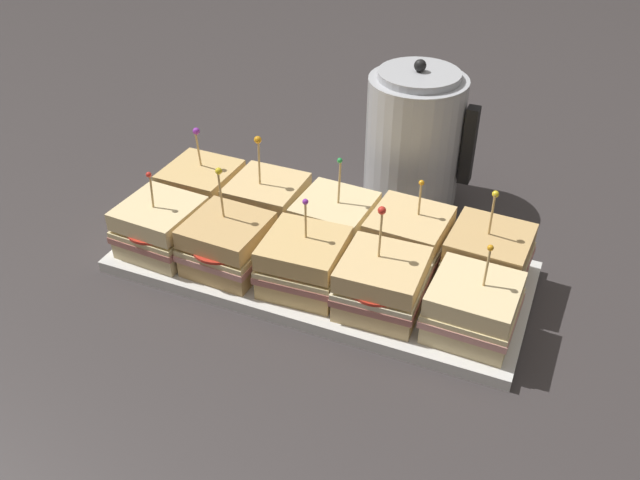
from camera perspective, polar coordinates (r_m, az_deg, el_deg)
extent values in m
plane|color=#383333|center=(1.05, 0.00, -2.67)|extent=(6.00, 6.00, 0.00)
cube|color=silver|center=(1.04, 0.00, -2.45)|extent=(0.63, 0.27, 0.01)
cube|color=silver|center=(1.04, 0.00, -2.06)|extent=(0.63, 0.27, 0.01)
cube|color=beige|center=(1.08, -13.05, -0.08)|extent=(0.12, 0.12, 0.03)
cube|color=#B26B60|center=(1.07, -13.18, 0.77)|extent=(0.12, 0.12, 0.01)
cube|color=beige|center=(1.07, -13.25, 1.19)|extent=(0.12, 0.12, 0.01)
cylinder|color=red|center=(1.05, -13.88, 0.92)|extent=(0.08, 0.08, 0.00)
cube|color=beige|center=(1.06, -13.41, 2.20)|extent=(0.12, 0.12, 0.03)
cylinder|color=tan|center=(1.04, -13.98, 3.83)|extent=(0.00, 0.01, 0.07)
sphere|color=red|center=(1.02, -14.23, 5.35)|extent=(0.01, 0.01, 0.01)
cube|color=tan|center=(1.03, -7.67, -1.53)|extent=(0.12, 0.12, 0.03)
cube|color=tan|center=(1.02, -7.75, -0.66)|extent=(0.12, 0.12, 0.01)
cube|color=beige|center=(1.01, -7.79, -0.22)|extent=(0.12, 0.12, 0.01)
cylinder|color=red|center=(1.00, -8.37, -0.53)|extent=(0.09, 0.09, 0.00)
cube|color=tan|center=(1.00, -7.90, 0.83)|extent=(0.12, 0.12, 0.03)
cylinder|color=tan|center=(0.98, -8.32, 3.59)|extent=(0.00, 0.01, 0.09)
sphere|color=yellow|center=(0.96, -8.54, 5.76)|extent=(0.01, 0.01, 0.01)
cube|color=tan|center=(0.98, -1.18, -3.15)|extent=(0.12, 0.12, 0.03)
cube|color=#B26B60|center=(0.97, -1.20, -2.25)|extent=(0.12, 0.12, 0.01)
cube|color=beige|center=(0.97, -1.20, -1.80)|extent=(0.12, 0.12, 0.01)
cylinder|color=red|center=(0.95, -1.68, -2.15)|extent=(0.06, 0.06, 0.00)
cube|color=#E0B771|center=(0.95, -1.22, -0.73)|extent=(0.12, 0.12, 0.03)
cylinder|color=tan|center=(0.94, -1.19, 1.48)|extent=(0.00, 0.00, 0.07)
sphere|color=purple|center=(0.92, -1.22, 3.23)|extent=(0.01, 0.01, 0.01)
cube|color=#DBB77A|center=(0.95, 5.16, -4.94)|extent=(0.11, 0.11, 0.03)
cube|color=#B26B60|center=(0.94, 5.22, -4.03)|extent=(0.12, 0.12, 0.01)
cube|color=beige|center=(0.93, 5.25, -3.58)|extent=(0.12, 0.12, 0.01)
cylinder|color=red|center=(0.91, 4.88, -3.98)|extent=(0.08, 0.08, 0.00)
cube|color=#E8C281|center=(0.92, 5.32, -2.49)|extent=(0.11, 0.11, 0.03)
cylinder|color=tan|center=(0.90, 5.10, 0.32)|extent=(0.00, 0.01, 0.08)
sphere|color=red|center=(0.88, 5.23, 2.49)|extent=(0.01, 0.01, 0.01)
cube|color=beige|center=(0.93, 12.55, -6.69)|extent=(0.11, 0.11, 0.03)
cube|color=tan|center=(0.92, 12.70, -5.79)|extent=(0.12, 0.12, 0.01)
cube|color=beige|center=(0.92, 12.78, -5.34)|extent=(0.12, 0.12, 0.01)
cube|color=beige|center=(0.90, 12.93, -4.45)|extent=(0.11, 0.11, 0.03)
cylinder|color=tan|center=(0.88, 13.85, -2.40)|extent=(0.00, 0.01, 0.07)
sphere|color=orange|center=(0.86, 14.16, -0.65)|extent=(0.01, 0.01, 0.01)
cube|color=tan|center=(1.17, -9.77, 3.15)|extent=(0.11, 0.11, 0.03)
cube|color=tan|center=(1.16, -9.87, 3.97)|extent=(0.12, 0.12, 0.01)
cube|color=beige|center=(1.15, -9.91, 4.37)|extent=(0.12, 0.12, 0.01)
cylinder|color=red|center=(1.14, -10.45, 4.17)|extent=(0.08, 0.08, 0.00)
cube|color=#E0B771|center=(1.14, -10.03, 5.34)|extent=(0.11, 0.11, 0.03)
cylinder|color=tan|center=(1.13, -10.19, 7.38)|extent=(0.00, 0.01, 0.08)
sphere|color=purple|center=(1.11, -10.38, 9.00)|extent=(0.01, 0.01, 0.01)
cube|color=#DBB77A|center=(1.12, -4.41, 1.96)|extent=(0.11, 0.11, 0.03)
cube|color=tan|center=(1.11, -4.45, 2.81)|extent=(0.12, 0.12, 0.01)
cube|color=beige|center=(1.10, -4.47, 3.22)|extent=(0.11, 0.11, 0.01)
cylinder|color=red|center=(1.08, -4.95, 3.00)|extent=(0.07, 0.07, 0.00)
cube|color=#E8C281|center=(1.09, -4.53, 4.23)|extent=(0.11, 0.11, 0.03)
cylinder|color=tan|center=(1.06, -5.14, 6.36)|extent=(0.00, 0.01, 0.09)
sphere|color=orange|center=(1.04, -5.27, 8.40)|extent=(0.01, 0.01, 0.01)
cube|color=beige|center=(1.07, 1.15, 0.51)|extent=(0.12, 0.12, 0.03)
cube|color=tan|center=(1.06, 1.16, 1.38)|extent=(0.12, 0.12, 0.01)
cube|color=beige|center=(1.06, 1.17, 1.81)|extent=(0.12, 0.12, 0.01)
cube|color=beige|center=(1.05, 1.18, 2.65)|extent=(0.12, 0.12, 0.03)
cylinder|color=tan|center=(1.02, 1.64, 4.73)|extent=(0.00, 0.01, 0.08)
sphere|color=green|center=(1.00, 1.68, 6.71)|extent=(0.01, 0.01, 0.01)
cube|color=#DBB77A|center=(1.04, 7.33, -1.00)|extent=(0.12, 0.12, 0.03)
cube|color=#B26B60|center=(1.03, 7.41, -0.13)|extent=(0.12, 0.12, 0.01)
cube|color=beige|center=(1.02, 7.45, 0.30)|extent=(0.12, 0.12, 0.01)
cylinder|color=red|center=(1.01, 7.16, 0.01)|extent=(0.08, 0.08, 0.00)
cube|color=#E8C281|center=(1.01, 7.55, 1.35)|extent=(0.12, 0.12, 0.03)
cylinder|color=tan|center=(1.00, 8.39, 3.23)|extent=(0.00, 0.00, 0.07)
sphere|color=orange|center=(0.98, 8.55, 4.79)|extent=(0.01, 0.01, 0.01)
cube|color=tan|center=(1.03, 13.75, -2.54)|extent=(0.12, 0.12, 0.03)
cube|color=tan|center=(1.01, 13.90, -1.67)|extent=(0.12, 0.12, 0.01)
cube|color=beige|center=(1.01, 13.98, -1.24)|extent=(0.12, 0.12, 0.01)
cylinder|color=red|center=(0.99, 13.81, -1.57)|extent=(0.08, 0.08, 0.00)
cube|color=tan|center=(1.00, 14.16, -0.20)|extent=(0.12, 0.12, 0.03)
cylinder|color=tan|center=(0.97, 14.24, 1.85)|extent=(0.00, 0.01, 0.08)
sphere|color=yellow|center=(0.95, 14.57, 3.77)|extent=(0.01, 0.01, 0.01)
cylinder|color=#B7BABF|center=(1.18, 7.87, 8.24)|extent=(0.16, 0.16, 0.23)
cylinder|color=#B7BABF|center=(1.13, 8.36, 13.58)|extent=(0.13, 0.13, 0.01)
sphere|color=black|center=(1.13, 8.43, 14.33)|extent=(0.02, 0.02, 0.02)
cube|color=black|center=(1.16, 12.42, 7.79)|extent=(0.02, 0.02, 0.14)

